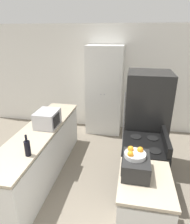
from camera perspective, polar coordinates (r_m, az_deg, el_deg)
name	(u,v)px	position (r m, az deg, el deg)	size (l,w,h in m)	color
wall_back	(107,79)	(5.12, 3.44, 9.35)	(7.00, 0.06, 2.60)	white
counter_left	(42,153)	(3.71, -15.01, -11.23)	(0.60, 2.61, 0.89)	silver
counter_right	(142,210)	(2.72, 13.31, -25.65)	(0.60, 0.77, 0.89)	silver
pantry_cabinet	(104,91)	(4.89, 2.66, 5.94)	(0.85, 0.54, 2.14)	white
stove	(142,168)	(3.29, 13.30, -15.36)	(0.66, 0.75, 1.05)	black
refrigerator	(145,122)	(3.73, 14.23, -2.70)	(0.76, 0.71, 1.80)	black
microwave	(47,119)	(3.52, -13.42, -1.87)	(0.36, 0.44, 0.27)	#B2B2B7
wine_bottle	(27,148)	(2.79, -18.75, -9.65)	(0.08, 0.08, 0.30)	black
toaster_oven	(136,165)	(2.41, 11.52, -14.70)	(0.31, 0.42, 0.21)	black
fruit_bowl	(135,154)	(2.34, 11.29, -11.65)	(0.24, 0.24, 0.10)	silver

